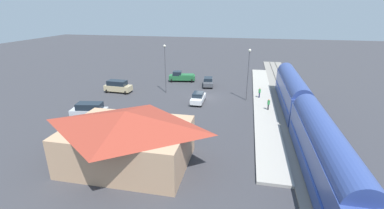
% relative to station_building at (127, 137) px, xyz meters
% --- Properties ---
extents(ground_plane, '(200.00, 200.00, 0.00)m').
position_rel_station_building_xyz_m(ground_plane, '(-4.00, -22.00, -2.88)').
color(ground_plane, '#38383D').
extents(railway_track, '(4.80, 70.00, 0.30)m').
position_rel_station_building_xyz_m(railway_track, '(-18.00, -22.00, -2.79)').
color(railway_track, gray).
rests_on(railway_track, ground).
extents(platform, '(3.20, 46.00, 0.30)m').
position_rel_station_building_xyz_m(platform, '(-14.00, -22.00, -2.73)').
color(platform, '#A8A399').
rests_on(platform, ground).
extents(station_building, '(12.43, 9.02, 5.57)m').
position_rel_station_building_xyz_m(station_building, '(0.00, 0.00, 0.00)').
color(station_building, tan).
rests_on(station_building, ground).
extents(pedestrian_on_platform, '(0.36, 0.36, 1.71)m').
position_rel_station_building_xyz_m(pedestrian_on_platform, '(-13.33, -22.85, -1.60)').
color(pedestrian_on_platform, '#23284C').
rests_on(pedestrian_on_platform, platform).
extents(pedestrian_waiting_far, '(0.36, 0.36, 1.71)m').
position_rel_station_building_xyz_m(pedestrian_waiting_far, '(-14.46, -17.22, -1.60)').
color(pedestrian_waiting_far, '#333338').
rests_on(pedestrian_waiting_far, platform).
extents(suv_silver, '(5.16, 3.00, 2.22)m').
position_rel_station_building_xyz_m(suv_silver, '(10.34, -9.67, -1.73)').
color(suv_silver, silver).
rests_on(suv_silver, ground).
extents(pickup_green, '(5.64, 3.13, 2.14)m').
position_rel_station_building_xyz_m(pickup_green, '(2.43, -31.64, -1.85)').
color(pickup_green, '#236638').
rests_on(pickup_green, ground).
extents(suv_tan, '(5.00, 2.61, 2.22)m').
position_rel_station_building_xyz_m(suv_tan, '(12.02, -21.69, -1.73)').
color(suv_tan, '#C6B284').
rests_on(suv_tan, ground).
extents(sedan_charcoal, '(2.42, 4.70, 1.74)m').
position_rel_station_building_xyz_m(sedan_charcoal, '(-3.64, -29.14, -2.00)').
color(sedan_charcoal, '#47494F').
rests_on(sedan_charcoal, ground).
extents(sedan_white, '(1.84, 4.50, 1.74)m').
position_rel_station_building_xyz_m(sedan_white, '(-3.47, -18.97, -2.00)').
color(sedan_white, white).
rests_on(sedan_white, ground).
extents(light_pole_near_platform, '(0.44, 0.44, 8.56)m').
position_rel_station_building_xyz_m(light_pole_near_platform, '(-11.20, -21.92, 2.43)').
color(light_pole_near_platform, '#515156').
rests_on(light_pole_near_platform, ground).
extents(light_pole_lot_center, '(0.44, 0.44, 8.69)m').
position_rel_station_building_xyz_m(light_pole_lot_center, '(3.30, -23.25, 2.50)').
color(light_pole_lot_center, '#515156').
rests_on(light_pole_lot_center, ground).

